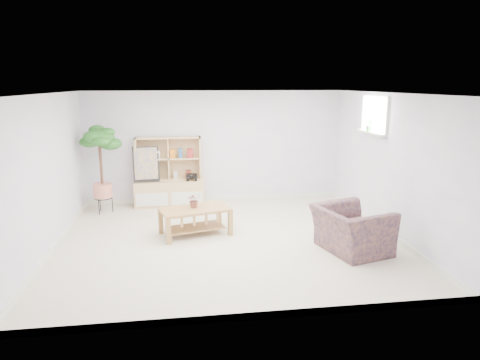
{
  "coord_description": "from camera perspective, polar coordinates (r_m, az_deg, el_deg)",
  "views": [
    {
      "loc": [
        -0.72,
        -6.69,
        2.56
      ],
      "look_at": [
        0.28,
        0.48,
        0.91
      ],
      "focal_mm": 32.0,
      "sensor_mm": 36.0,
      "label": 1
    }
  ],
  "objects": [
    {
      "name": "toy_truck",
      "position": [
        9.07,
        -6.44,
        0.44
      ],
      "size": [
        0.32,
        0.23,
        0.16
      ],
      "primitive_type": null,
      "rotation": [
        0.0,
        0.0,
        -0.07
      ],
      "color": "black",
      "rests_on": "storage_unit"
    },
    {
      "name": "floor",
      "position": [
        7.2,
        -1.67,
        -7.99
      ],
      "size": [
        5.5,
        5.0,
        0.01
      ],
      "primitive_type": "cube",
      "color": "beige",
      "rests_on": "ground"
    },
    {
      "name": "sill_plant",
      "position": [
        8.15,
        16.84,
        7.0
      ],
      "size": [
        0.14,
        0.13,
        0.21
      ],
      "primitive_type": "imported",
      "rotation": [
        0.0,
        0.0,
        -0.36
      ],
      "color": "#194C1F",
      "rests_on": "window_sill"
    },
    {
      "name": "window_sill",
      "position": [
        8.09,
        17.02,
        6.04
      ],
      "size": [
        0.14,
        1.0,
        0.04
      ],
      "primitive_type": "cube",
      "color": "white",
      "rests_on": "walls"
    },
    {
      "name": "armchair",
      "position": [
        6.84,
        14.63,
        -6.02
      ],
      "size": [
        1.19,
        1.28,
        0.8
      ],
      "primitive_type": "imported",
      "rotation": [
        0.0,
        0.0,
        1.84
      ],
      "color": "#0D1437",
      "rests_on": "floor"
    },
    {
      "name": "poster",
      "position": [
        9.06,
        -12.42,
        2.06
      ],
      "size": [
        0.54,
        0.18,
        0.74
      ],
      "primitive_type": null,
      "rotation": [
        0.0,
        0.0,
        0.1
      ],
      "color": "yellow",
      "rests_on": "storage_unit"
    },
    {
      "name": "storage_unit",
      "position": [
        9.12,
        -9.46,
        1.07
      ],
      "size": [
        1.45,
        0.49,
        1.45
      ],
      "primitive_type": null,
      "color": "tan",
      "rests_on": "floor"
    },
    {
      "name": "table_plant",
      "position": [
        7.37,
        -6.13,
        -2.66
      ],
      "size": [
        0.27,
        0.24,
        0.26
      ],
      "primitive_type": "imported",
      "rotation": [
        0.0,
        0.0,
        0.21
      ],
      "color": "#2A6D35",
      "rests_on": "coffee_table"
    },
    {
      "name": "coffee_table",
      "position": [
        7.41,
        -5.99,
        -5.5
      ],
      "size": [
        1.28,
        0.91,
        0.47
      ],
      "primitive_type": null,
      "rotation": [
        0.0,
        0.0,
        0.27
      ],
      "color": "tan",
      "rests_on": "floor"
    },
    {
      "name": "floor_tree",
      "position": [
        8.88,
        -18.01,
        1.27
      ],
      "size": [
        0.7,
        0.7,
        1.75
      ],
      "primitive_type": null,
      "rotation": [
        0.0,
        0.0,
        0.09
      ],
      "color": "#194C1F",
      "rests_on": "floor"
    },
    {
      "name": "window",
      "position": [
        8.09,
        17.56,
        8.28
      ],
      "size": [
        0.1,
        0.98,
        0.68
      ],
      "primitive_type": null,
      "color": "silver",
      "rests_on": "walls"
    },
    {
      "name": "walls",
      "position": [
        6.87,
        -1.73,
        1.42
      ],
      "size": [
        5.51,
        5.01,
        2.4
      ],
      "color": "white",
      "rests_on": "floor"
    },
    {
      "name": "baseboard",
      "position": [
        7.18,
        -1.67,
        -7.61
      ],
      "size": [
        5.5,
        5.0,
        0.1
      ],
      "primitive_type": null,
      "color": "white",
      "rests_on": "floor"
    },
    {
      "name": "ceiling",
      "position": [
        6.73,
        -1.8,
        11.48
      ],
      "size": [
        5.5,
        5.0,
        0.01
      ],
      "primitive_type": "cube",
      "color": "white",
      "rests_on": "walls"
    }
  ]
}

